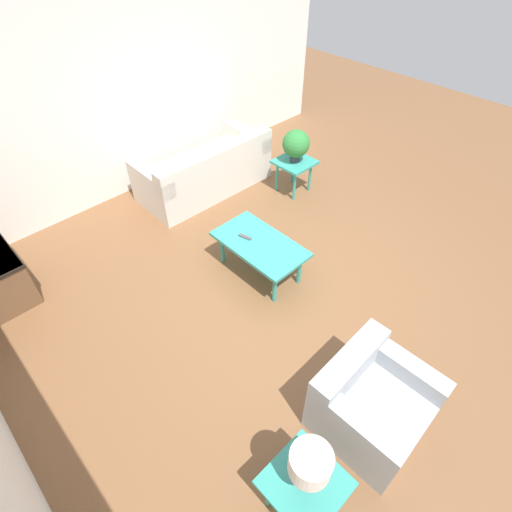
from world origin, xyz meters
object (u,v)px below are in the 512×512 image
(coffee_table, at_px, (260,246))
(table_lamp, at_px, (310,465))
(sofa, at_px, (206,172))
(armchair, at_px, (370,402))
(potted_plant, at_px, (296,144))
(side_table_lamp, at_px, (305,486))
(side_table_plant, at_px, (294,166))

(coffee_table, bearing_deg, table_lamp, 142.84)
(sofa, bearing_deg, coffee_table, 71.04)
(armchair, height_order, coffee_table, armchair)
(potted_plant, height_order, table_lamp, potted_plant)
(side_table_lamp, bearing_deg, side_table_plant, -46.90)
(coffee_table, xyz_separation_m, table_lamp, (-1.99, 1.51, 0.41))
(sofa, height_order, side_table_plant, sofa)
(sofa, height_order, armchair, sofa)
(side_table_plant, bearing_deg, sofa, 45.16)
(sofa, distance_m, side_table_lamp, 4.38)
(armchair, distance_m, side_table_lamp, 0.92)
(armchair, relative_size, side_table_plant, 1.70)
(sofa, height_order, table_lamp, table_lamp)
(side_table_plant, xyz_separation_m, side_table_lamp, (-2.89, 3.08, 0.00))
(armchair, distance_m, side_table_plant, 3.57)
(side_table_plant, distance_m, table_lamp, 4.24)
(side_table_plant, xyz_separation_m, potted_plant, (0.00, 0.00, 0.34))
(coffee_table, distance_m, side_table_lamp, 2.50)
(sofa, relative_size, potted_plant, 4.19)
(potted_plant, bearing_deg, coffee_table, 119.55)
(side_table_plant, distance_m, potted_plant, 0.34)
(sofa, relative_size, armchair, 2.23)
(side_table_lamp, bearing_deg, table_lamp, 0.00)
(sofa, relative_size, table_lamp, 4.27)
(sofa, relative_size, side_table_plant, 3.80)
(coffee_table, relative_size, table_lamp, 2.38)
(armchair, distance_m, potted_plant, 3.60)
(sofa, distance_m, table_lamp, 4.40)
(sofa, xyz_separation_m, side_table_lamp, (-3.80, 2.16, 0.12))
(sofa, xyz_separation_m, potted_plant, (-0.92, -0.92, 0.46))
(side_table_lamp, xyz_separation_m, potted_plant, (2.89, -3.08, 0.34))
(sofa, xyz_separation_m, coffee_table, (-1.81, 0.65, 0.11))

